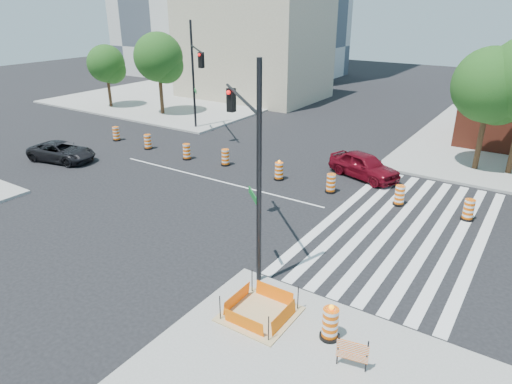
{
  "coord_description": "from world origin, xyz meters",
  "views": [
    {
      "loc": [
        15.56,
        -19.12,
        9.49
      ],
      "look_at": [
        4.87,
        -2.98,
        1.4
      ],
      "focal_mm": 32.0,
      "sensor_mm": 36.0,
      "label": 1
    }
  ],
  "objects_px": {
    "signal_pole_se": "(248,144)",
    "red_coupe": "(364,165)",
    "dark_suv": "(62,152)",
    "signal_pole_nw": "(195,68)"
  },
  "relations": [
    {
      "from": "red_coupe",
      "to": "dark_suv",
      "type": "relative_size",
      "value": 0.98
    },
    {
      "from": "dark_suv",
      "to": "signal_pole_se",
      "type": "distance_m",
      "value": 17.8
    },
    {
      "from": "red_coupe",
      "to": "signal_pole_nw",
      "type": "distance_m",
      "value": 15.0
    },
    {
      "from": "red_coupe",
      "to": "dark_suv",
      "type": "bearing_deg",
      "value": 132.7
    },
    {
      "from": "signal_pole_se",
      "to": "signal_pole_nw",
      "type": "relative_size",
      "value": 0.96
    },
    {
      "from": "red_coupe",
      "to": "signal_pole_nw",
      "type": "xyz_separation_m",
      "value": [
        -14.24,
        2.05,
        4.23
      ]
    },
    {
      "from": "red_coupe",
      "to": "signal_pole_se",
      "type": "distance_m",
      "value": 12.02
    },
    {
      "from": "red_coupe",
      "to": "signal_pole_nw",
      "type": "relative_size",
      "value": 0.54
    },
    {
      "from": "signal_pole_se",
      "to": "red_coupe",
      "type": "bearing_deg",
      "value": -48.41
    },
    {
      "from": "dark_suv",
      "to": "signal_pole_se",
      "type": "height_order",
      "value": "signal_pole_se"
    }
  ]
}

